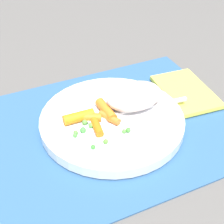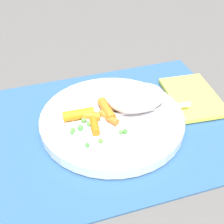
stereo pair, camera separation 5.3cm
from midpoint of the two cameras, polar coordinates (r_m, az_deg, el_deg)
The scene contains 8 objects.
ground_plane at distance 0.59m, azimuth 2.58°, elevation -2.73°, with size 2.40×2.40×0.00m, color #565451.
placemat at distance 0.59m, azimuth 2.58°, elevation -2.51°, with size 0.45×0.35×0.01m, color #2D5684.
plate at distance 0.58m, azimuth 2.62°, elevation -1.59°, with size 0.25×0.25×0.02m, color white.
rice_mound at distance 0.59m, azimuth 6.78°, elevation 2.35°, with size 0.10×0.07×0.04m, color beige.
carrot_portion at distance 0.57m, azimuth -0.15°, elevation -0.49°, with size 0.09×0.08×0.02m.
pea_scatter at distance 0.55m, azimuth -0.42°, elevation -2.62°, with size 0.09×0.07×0.01m.
fork at distance 0.58m, azimuth 5.41°, elevation -0.24°, with size 0.19×0.03×0.01m.
napkin at distance 0.67m, azimuth 15.79°, elevation 2.45°, with size 0.09×0.14×0.01m, color #EAE54C.
Camera 2 is at (0.14, 0.43, 0.39)m, focal length 53.78 mm.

